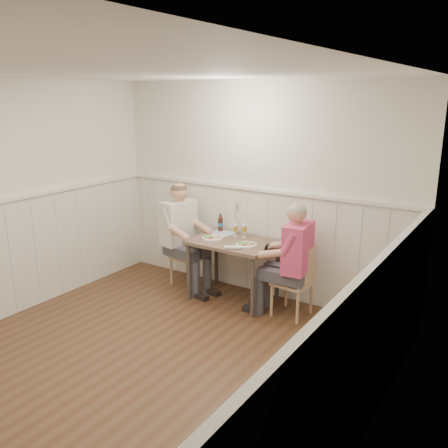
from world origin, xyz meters
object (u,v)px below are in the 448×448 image
(grass_vase, at_px, (235,219))
(man_in_pink, at_px, (293,270))
(dining_table, at_px, (233,248))
(beer_bottle, at_px, (220,223))
(chair_left, at_px, (186,252))
(diner_cream, at_px, (181,244))
(chair_right, at_px, (296,280))

(grass_vase, bearing_deg, man_in_pink, -18.13)
(dining_table, bearing_deg, beer_bottle, 144.06)
(chair_left, relative_size, diner_cream, 0.58)
(beer_bottle, bearing_deg, man_in_pink, -14.70)
(chair_left, xyz_separation_m, grass_vase, (0.64, 0.18, 0.50))
(chair_left, xyz_separation_m, diner_cream, (0.01, -0.11, 0.15))
(dining_table, height_order, chair_right, chair_right)
(chair_left, distance_m, beer_bottle, 0.62)
(chair_right, bearing_deg, beer_bottle, 167.62)
(man_in_pink, distance_m, grass_vase, 1.07)
(chair_right, height_order, grass_vase, grass_vase)
(man_in_pink, relative_size, grass_vase, 3.21)
(chair_right, bearing_deg, chair_left, 176.85)
(beer_bottle, bearing_deg, chair_left, -158.23)
(man_in_pink, relative_size, diner_cream, 0.96)
(diner_cream, relative_size, grass_vase, 3.33)
(diner_cream, height_order, beer_bottle, diner_cream)
(beer_bottle, bearing_deg, grass_vase, 1.67)
(man_in_pink, bearing_deg, grass_vase, 161.87)
(chair_right, distance_m, man_in_pink, 0.13)
(diner_cream, bearing_deg, man_in_pink, -0.87)
(man_in_pink, height_order, beer_bottle, man_in_pink)
(dining_table, distance_m, chair_left, 0.82)
(dining_table, bearing_deg, grass_vase, 118.03)
(dining_table, xyz_separation_m, beer_bottle, (-0.35, 0.26, 0.20))
(man_in_pink, bearing_deg, diner_cream, 179.13)
(dining_table, relative_size, beer_bottle, 4.34)
(chair_right, xyz_separation_m, diner_cream, (-1.61, -0.02, 0.14))
(diner_cream, bearing_deg, dining_table, 1.97)
(chair_right, relative_size, grass_vase, 1.93)
(dining_table, distance_m, beer_bottle, 0.48)
(dining_table, height_order, grass_vase, grass_vase)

